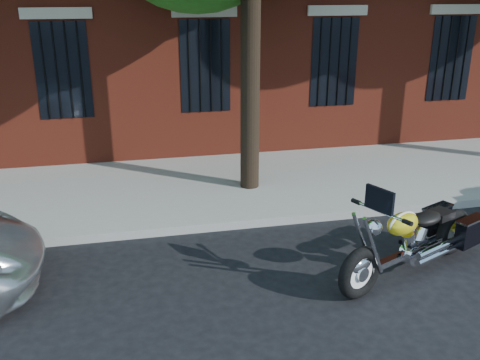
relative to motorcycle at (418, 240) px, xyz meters
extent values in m
plane|color=black|center=(-2.11, 0.61, -0.50)|extent=(120.00, 120.00, 0.00)
cube|color=gray|center=(-2.11, 1.99, -0.42)|extent=(40.00, 0.16, 0.15)
cube|color=gray|center=(-2.11, 3.87, -0.42)|extent=(40.00, 3.60, 0.15)
cube|color=black|center=(-2.11, 5.72, 1.70)|extent=(1.10, 0.14, 2.00)
cube|color=#B2A893|center=(-2.11, 5.69, 2.85)|extent=(1.40, 0.20, 0.22)
cylinder|color=black|center=(-2.11, 5.64, 1.70)|extent=(0.04, 0.04, 2.00)
cylinder|color=black|center=(-1.61, 3.51, 2.00)|extent=(0.36, 0.36, 5.00)
torus|color=black|center=(-1.08, -0.48, -0.13)|extent=(0.73, 0.45, 0.73)
torus|color=black|center=(0.81, 0.37, -0.13)|extent=(0.73, 0.45, 0.73)
cylinder|color=white|center=(-1.08, -0.48, -0.13)|extent=(0.52, 0.28, 0.55)
cylinder|color=white|center=(0.81, 0.37, -0.13)|extent=(0.52, 0.28, 0.55)
ellipsoid|color=white|center=(-1.08, -0.48, -0.02)|extent=(0.41, 0.28, 0.21)
ellipsoid|color=yellow|center=(0.81, 0.37, 0.00)|extent=(0.41, 0.30, 0.21)
cube|color=white|center=(-0.14, -0.05, -0.15)|extent=(1.54, 0.76, 0.09)
cylinder|color=white|center=(-0.09, -0.03, -0.17)|extent=(0.40, 0.32, 0.35)
cylinder|color=white|center=(0.49, 0.01, -0.16)|extent=(1.28, 0.64, 0.10)
ellipsoid|color=yellow|center=(-0.36, -0.15, 0.35)|extent=(0.62, 0.50, 0.31)
ellipsoid|color=black|center=(0.14, 0.07, 0.29)|extent=(0.61, 0.50, 0.17)
cube|color=black|center=(0.66, 0.61, -0.01)|extent=(0.55, 0.37, 0.41)
cube|color=black|center=(0.89, 0.09, -0.01)|extent=(0.55, 0.37, 0.41)
cylinder|color=white|center=(-0.81, -0.35, 0.66)|extent=(0.38, 0.79, 0.04)
sphere|color=white|center=(-0.90, -0.40, 0.46)|extent=(0.29, 0.29, 0.22)
cube|color=black|center=(-0.85, -0.37, 0.83)|extent=(0.22, 0.42, 0.31)
camera|label=1|loc=(-3.90, -6.09, 3.36)|focal=40.00mm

